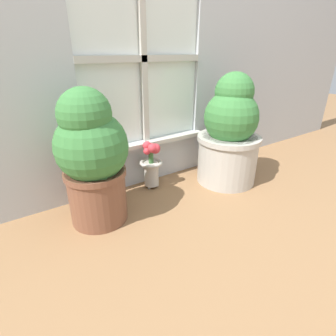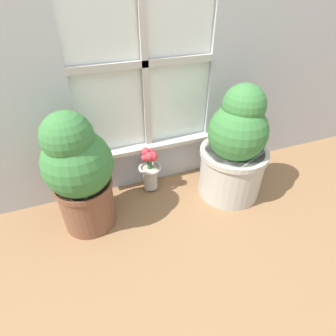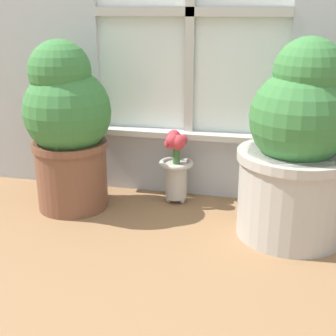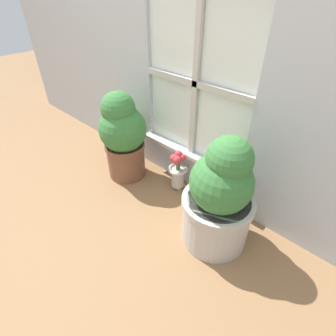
# 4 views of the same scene
# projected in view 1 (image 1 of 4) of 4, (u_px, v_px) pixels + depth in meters

# --- Properties ---
(ground_plane) EXTENTS (10.00, 10.00, 0.00)m
(ground_plane) POSITION_uv_depth(u_px,v_px,m) (200.00, 218.00, 1.36)
(ground_plane) COLOR olive
(potted_plant_left) EXTENTS (0.34, 0.34, 0.66)m
(potted_plant_left) POSITION_uv_depth(u_px,v_px,m) (93.00, 157.00, 1.22)
(potted_plant_left) COLOR brown
(potted_plant_left) RESTS_ON ground_plane
(potted_plant_right) EXTENTS (0.40, 0.40, 0.69)m
(potted_plant_right) POSITION_uv_depth(u_px,v_px,m) (229.00, 135.00, 1.64)
(potted_plant_right) COLOR #B7B2A8
(potted_plant_right) RESTS_ON ground_plane
(flower_vase) EXTENTS (0.14, 0.14, 0.30)m
(flower_vase) POSITION_uv_depth(u_px,v_px,m) (151.00, 164.00, 1.61)
(flower_vase) COLOR #BCB7AD
(flower_vase) RESTS_ON ground_plane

